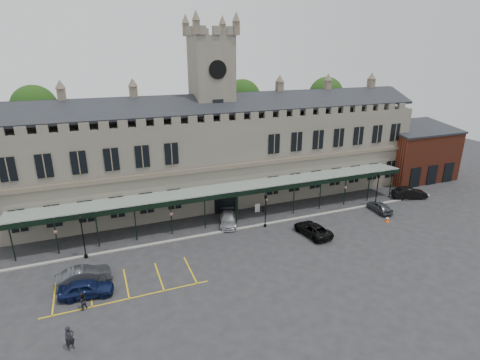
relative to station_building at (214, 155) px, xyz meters
name	(u,v)px	position (x,y,z in m)	size (l,w,h in m)	color
ground	(261,250)	(0.00, -15.91, -6.47)	(140.00, 140.00, 0.00)	#232325
station_building	(214,155)	(0.00, 0.00, 0.00)	(60.00, 10.36, 17.30)	#5C574D
clock_tower	(212,107)	(0.00, 0.09, 6.64)	(5.60, 5.60, 24.80)	#5C574D
canopy	(236,204)	(0.00, -8.45, -4.06)	(50.00, 4.10, 4.30)	#8C9E93
brick_annex	(415,153)	(34.00, -2.94, -2.31)	(12.40, 8.36, 9.23)	maroon
kerb	(242,228)	(0.00, -10.41, -6.41)	(60.00, 0.40, 0.12)	gray
parking_markings	(127,286)	(-14.00, -17.41, -6.47)	(16.00, 6.00, 0.01)	gold
tree_behind_left	(35,109)	(-22.00, 9.09, 6.35)	(6.00, 6.00, 16.00)	#332314
tree_behind_mid	(242,99)	(8.00, 9.09, 6.35)	(6.00, 6.00, 16.00)	#332314
tree_behind_right	(326,95)	(24.00, 9.09, 6.35)	(6.00, 6.00, 16.00)	#332314
lamp_post_left	(82,233)	(-17.37, -10.69, -3.62)	(0.45, 0.45, 4.80)	black
lamp_post_mid	(266,207)	(2.84, -10.98, -3.91)	(0.41, 0.41, 4.32)	black
lamp_post_right	(377,186)	(19.73, -10.70, -3.64)	(0.45, 0.45, 4.77)	black
traffic_cone	(387,219)	(17.51, -15.44, -6.09)	(0.49, 0.49, 0.78)	#EA4F07
sign_board	(257,208)	(3.80, -6.58, -5.91)	(0.67, 0.08, 1.15)	black
bollard_left	(221,215)	(-1.33, -6.74, -6.00)	(0.17, 0.17, 0.94)	black
bollard_right	(263,209)	(4.45, -6.94, -6.06)	(0.15, 0.15, 0.82)	black
car_left_a	(86,289)	(-17.33, -17.62, -5.70)	(1.81, 4.51, 1.54)	#0D1639
car_left_b	(84,276)	(-17.50, -15.43, -5.69)	(1.65, 4.74, 1.56)	#35373C
car_taxi	(228,219)	(-1.12, -8.74, -5.78)	(1.91, 4.71, 1.37)	#95989D
car_van	(313,229)	(7.00, -14.94, -5.76)	(2.33, 5.06, 1.41)	black
car_right_a	(379,207)	(18.82, -12.50, -5.78)	(1.61, 4.01, 1.37)	#35373C
car_right_b	(409,193)	(26.19, -10.26, -5.67)	(1.69, 4.85, 1.60)	black
person_a	(70,338)	(-18.45, -23.73, -5.52)	(0.69, 0.45, 1.90)	black
person_b	(82,301)	(-17.67, -19.34, -5.70)	(0.75, 0.58, 1.54)	black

